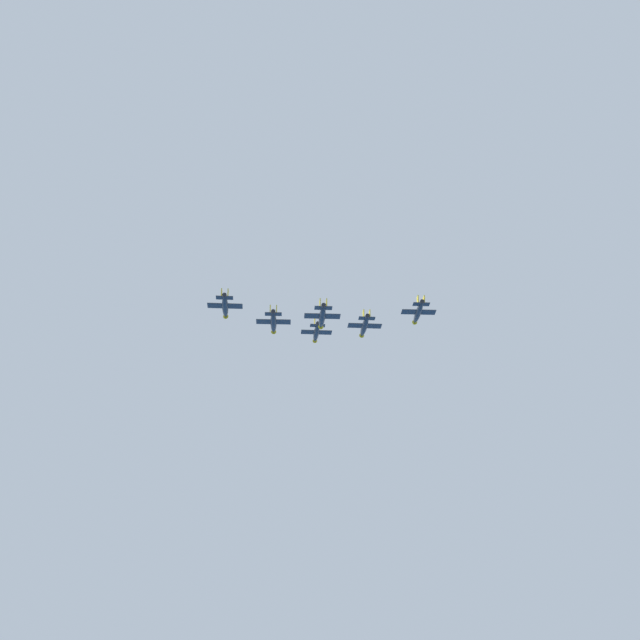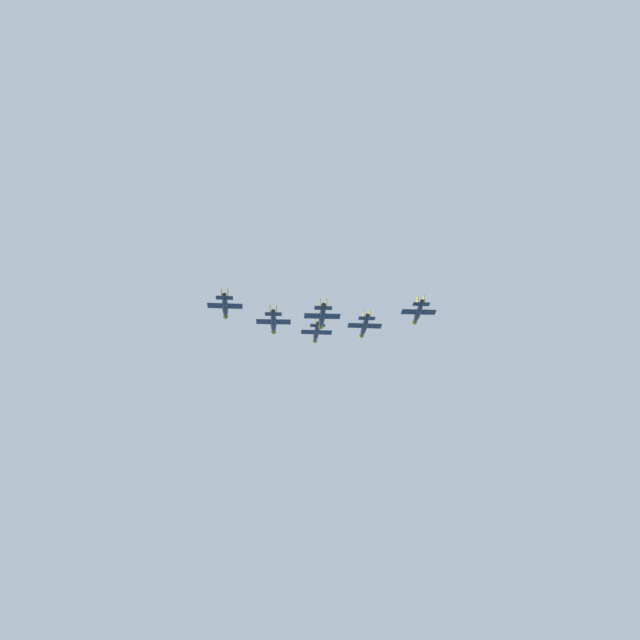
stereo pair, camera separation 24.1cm
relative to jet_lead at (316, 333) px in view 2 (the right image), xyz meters
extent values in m
ellipsoid|color=#2D3338|center=(-0.01, -0.02, -0.06)|extent=(6.02, 11.68, 1.54)
cone|color=gold|center=(2.55, 6.16, -0.06)|extent=(1.80, 1.93, 1.31)
ellipsoid|color=#334751|center=(1.00, 2.42, 0.51)|extent=(1.86, 2.34, 0.90)
cube|color=#2D3338|center=(-0.24, -0.58, -0.15)|extent=(8.97, 5.82, 0.15)
cube|color=gold|center=(-3.80, 0.90, -0.11)|extent=(1.50, 2.51, 0.19)
cube|color=gold|center=(3.33, -2.05, -0.11)|extent=(1.50, 2.51, 0.19)
cube|color=#2D3338|center=(-1.94, -4.68, -0.06)|extent=(4.52, 3.32, 0.15)
cube|color=gold|center=(-2.56, -4.16, 1.05)|extent=(0.85, 1.66, 2.23)
cube|color=gold|center=(-1.14, -4.75, 1.05)|extent=(0.85, 1.66, 2.23)
cylinder|color=black|center=(-2.44, -5.88, -0.06)|extent=(1.33, 1.21, 1.08)
ellipsoid|color=#2D3338|center=(-16.68, -8.20, -3.45)|extent=(6.73, 12.21, 1.63)
cone|color=gold|center=(-13.76, -1.78, -3.45)|extent=(1.93, 2.06, 1.38)
ellipsoid|color=#334751|center=(-15.52, -5.67, -2.84)|extent=(2.01, 2.48, 0.95)
cube|color=#2D3338|center=(-16.94, -8.78, -3.54)|extent=(9.43, 6.38, 0.16)
cube|color=gold|center=(-20.65, -7.09, -3.49)|extent=(1.66, 2.63, 0.20)
cube|color=gold|center=(-13.23, -10.46, -3.49)|extent=(1.66, 2.63, 0.20)
cube|color=#2D3338|center=(-18.88, -13.04, -3.45)|extent=(4.78, 3.61, 0.16)
cube|color=gold|center=(-19.52, -12.48, -2.27)|extent=(0.95, 1.74, 2.35)
cube|color=gold|center=(-18.03, -13.15, -2.27)|extent=(0.95, 1.74, 2.35)
cylinder|color=black|center=(-19.45, -14.30, -3.45)|extent=(1.41, 1.30, 1.14)
ellipsoid|color=#2D3338|center=(5.38, -17.79, -4.01)|extent=(6.22, 12.12, 1.60)
cone|color=gold|center=(8.02, -11.38, -4.01)|extent=(1.87, 2.00, 1.36)
ellipsoid|color=#334751|center=(6.42, -15.26, -3.41)|extent=(1.92, 2.43, 0.93)
cube|color=#2D3338|center=(5.14, -18.37, -4.10)|extent=(9.31, 6.02, 0.16)
cube|color=gold|center=(1.44, -16.84, -4.06)|extent=(1.55, 2.61, 0.19)
cube|color=gold|center=(8.84, -19.89, -4.06)|extent=(1.55, 2.61, 0.19)
cube|color=#2D3338|center=(3.39, -22.63, -4.01)|extent=(4.69, 3.43, 0.16)
cube|color=gold|center=(2.74, -22.09, -2.86)|extent=(0.87, 1.73, 2.31)
cube|color=gold|center=(4.22, -22.70, -2.86)|extent=(0.87, 1.73, 2.31)
cylinder|color=black|center=(2.87, -23.88, -4.01)|extent=(1.37, 1.25, 1.12)
ellipsoid|color=#2D3338|center=(-33.35, -16.38, -5.72)|extent=(6.11, 11.78, 1.56)
cone|color=gold|center=(-30.75, -10.16, -5.72)|extent=(1.82, 1.95, 1.32)
ellipsoid|color=#334751|center=(-32.32, -13.92, -5.13)|extent=(1.88, 2.37, 0.91)
cube|color=#2D3338|center=(-33.58, -16.94, -5.81)|extent=(9.05, 5.89, 0.16)
cube|color=gold|center=(-37.17, -15.44, -5.76)|extent=(1.52, 2.53, 0.19)
cube|color=gold|center=(-29.99, -18.44, -5.76)|extent=(1.52, 2.53, 0.19)
cube|color=#2D3338|center=(-35.31, -21.08, -5.72)|extent=(4.57, 3.36, 0.16)
cube|color=gold|center=(-35.93, -20.55, -4.59)|extent=(0.86, 1.68, 2.25)
cube|color=gold|center=(-34.50, -21.15, -4.59)|extent=(0.86, 1.68, 2.25)
cylinder|color=black|center=(-35.82, -22.29, -5.72)|extent=(1.34, 1.22, 1.09)
ellipsoid|color=#2D3338|center=(10.77, -35.56, -6.18)|extent=(6.24, 11.58, 1.54)
cone|color=gold|center=(13.46, -29.46, -6.18)|extent=(1.82, 1.94, 1.31)
ellipsoid|color=#334751|center=(11.83, -33.15, -5.60)|extent=(1.88, 2.34, 0.90)
cube|color=#2D3338|center=(10.53, -36.11, -6.26)|extent=(8.93, 5.95, 0.15)
cube|color=gold|center=(7.00, -34.56, -6.22)|extent=(1.54, 2.50, 0.18)
cube|color=gold|center=(14.05, -37.66, -6.22)|extent=(1.54, 2.50, 0.18)
cube|color=#2D3338|center=(8.74, -40.16, -6.18)|extent=(4.52, 3.38, 0.15)
cube|color=gold|center=(8.13, -39.63, -5.07)|extent=(0.88, 1.65, 2.22)
cube|color=gold|center=(9.54, -40.25, -5.07)|extent=(0.88, 1.65, 2.22)
cylinder|color=black|center=(8.21, -41.35, -6.18)|extent=(1.33, 1.22, 1.08)
ellipsoid|color=#2D3338|center=(-11.29, -25.97, -7.91)|extent=(6.47, 12.07, 1.60)
cone|color=gold|center=(-8.51, -19.60, -7.91)|extent=(1.89, 2.02, 1.36)
ellipsoid|color=#334751|center=(-10.19, -23.46, -7.31)|extent=(1.96, 2.44, 0.94)
cube|color=#2D3338|center=(-11.54, -26.54, -8.00)|extent=(9.31, 6.18, 0.16)
cube|color=gold|center=(-15.21, -24.94, -7.95)|extent=(1.60, 2.60, 0.19)
cube|color=gold|center=(-7.87, -28.15, -7.95)|extent=(1.60, 2.60, 0.19)
cube|color=#2D3338|center=(-13.39, -30.77, -7.91)|extent=(4.70, 3.51, 0.16)
cube|color=gold|center=(-14.02, -30.22, -6.75)|extent=(0.91, 1.72, 2.32)
cube|color=gold|center=(-12.55, -30.86, -6.75)|extent=(0.91, 1.72, 2.32)
cylinder|color=black|center=(-13.93, -32.01, -7.91)|extent=(1.39, 1.27, 1.12)
camera|label=1|loc=(-102.69, -206.74, -99.34)|focal=50.43mm
camera|label=2|loc=(-102.48, -206.85, -99.34)|focal=50.43mm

